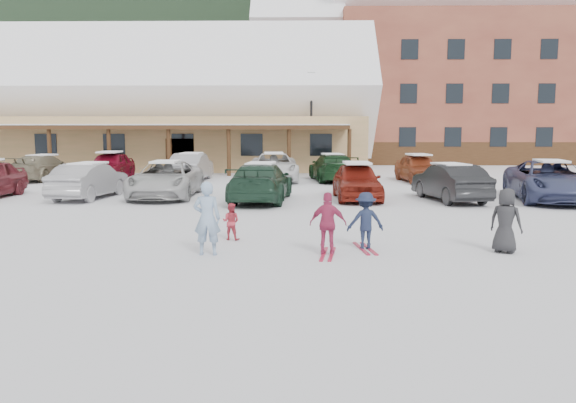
{
  "coord_description": "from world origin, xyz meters",
  "views": [
    {
      "loc": [
        0.54,
        -12.76,
        2.77
      ],
      "look_at": [
        0.3,
        1.0,
        1.0
      ],
      "focal_mm": 35.0,
      "sensor_mm": 36.0,
      "label": 1
    }
  ],
  "objects_px": {
    "parked_car_12": "(418,168)",
    "parked_car_6": "(550,181)",
    "parked_car_1": "(89,181)",
    "lamp_post": "(311,116)",
    "parked_car_4": "(357,181)",
    "day_lodge": "(166,113)",
    "adult_skier": "(207,218)",
    "parked_car_3": "(261,182)",
    "parked_car_8": "(110,166)",
    "alpine_hotel": "(454,62)",
    "parked_car_5": "(450,182)",
    "bystander_dark": "(506,221)",
    "parked_car_9": "(192,167)",
    "child_magenta": "(328,224)",
    "toddler_red": "(231,222)",
    "parked_car_10": "(274,167)",
    "child_navy": "(365,221)",
    "parked_car_11": "(332,168)",
    "parked_car_2": "(166,179)",
    "parked_car_7": "(43,168)"
  },
  "relations": [
    {
      "from": "day_lodge",
      "to": "child_navy",
      "type": "distance_m",
      "value": 30.17
    },
    {
      "from": "day_lodge",
      "to": "parked_car_6",
      "type": "relative_size",
      "value": 5.14
    },
    {
      "from": "parked_car_5",
      "to": "parked_car_10",
      "type": "xyz_separation_m",
      "value": [
        -7.23,
        8.31,
        0.04
      ]
    },
    {
      "from": "parked_car_7",
      "to": "parked_car_10",
      "type": "xyz_separation_m",
      "value": [
        12.65,
        -0.24,
        0.07
      ]
    },
    {
      "from": "adult_skier",
      "to": "toddler_red",
      "type": "relative_size",
      "value": 1.76
    },
    {
      "from": "adult_skier",
      "to": "parked_car_1",
      "type": "distance_m",
      "value": 12.08
    },
    {
      "from": "alpine_hotel",
      "to": "parked_car_5",
      "type": "relative_size",
      "value": 7.19
    },
    {
      "from": "parked_car_12",
      "to": "parked_car_6",
      "type": "bearing_deg",
      "value": -72.08
    },
    {
      "from": "child_navy",
      "to": "parked_car_5",
      "type": "bearing_deg",
      "value": -123.35
    },
    {
      "from": "day_lodge",
      "to": "lamp_post",
      "type": "distance_m",
      "value": 11.08
    },
    {
      "from": "day_lodge",
      "to": "alpine_hotel",
      "type": "distance_m",
      "value": 25.78
    },
    {
      "from": "alpine_hotel",
      "to": "parked_car_5",
      "type": "distance_m",
      "value": 30.97
    },
    {
      "from": "parked_car_1",
      "to": "parked_car_3",
      "type": "distance_m",
      "value": 7.06
    },
    {
      "from": "parked_car_4",
      "to": "parked_car_6",
      "type": "relative_size",
      "value": 0.76
    },
    {
      "from": "parked_car_3",
      "to": "parked_car_8",
      "type": "bearing_deg",
      "value": -40.1
    },
    {
      "from": "child_magenta",
      "to": "toddler_red",
      "type": "bearing_deg",
      "value": -27.36
    },
    {
      "from": "toddler_red",
      "to": "parked_car_8",
      "type": "relative_size",
      "value": 0.2
    },
    {
      "from": "toddler_red",
      "to": "child_magenta",
      "type": "xyz_separation_m",
      "value": [
        2.36,
        -1.65,
        0.23
      ]
    },
    {
      "from": "parked_car_4",
      "to": "parked_car_10",
      "type": "distance_m",
      "value": 8.7
    },
    {
      "from": "lamp_post",
      "to": "bystander_dark",
      "type": "distance_m",
      "value": 24.82
    },
    {
      "from": "adult_skier",
      "to": "parked_car_12",
      "type": "bearing_deg",
      "value": -115.9
    },
    {
      "from": "toddler_red",
      "to": "parked_car_5",
      "type": "bearing_deg",
      "value": -121.04
    },
    {
      "from": "parked_car_10",
      "to": "parked_car_12",
      "type": "bearing_deg",
      "value": -4.97
    },
    {
      "from": "child_magenta",
      "to": "parked_car_10",
      "type": "distance_m",
      "value": 18.01
    },
    {
      "from": "parked_car_7",
      "to": "parked_car_11",
      "type": "xyz_separation_m",
      "value": [
        15.81,
        -0.13,
        0.03
      ]
    },
    {
      "from": "child_navy",
      "to": "bystander_dark",
      "type": "relative_size",
      "value": 0.91
    },
    {
      "from": "day_lodge",
      "to": "parked_car_2",
      "type": "relative_size",
      "value": 5.47
    },
    {
      "from": "child_magenta",
      "to": "parked_car_5",
      "type": "xyz_separation_m",
      "value": [
        5.26,
        9.6,
        0.02
      ]
    },
    {
      "from": "lamp_post",
      "to": "parked_car_4",
      "type": "bearing_deg",
      "value": -84.21
    },
    {
      "from": "alpine_hotel",
      "to": "parked_car_8",
      "type": "distance_m",
      "value": 32.46
    },
    {
      "from": "lamp_post",
      "to": "child_navy",
      "type": "bearing_deg",
      "value": -88.3
    },
    {
      "from": "toddler_red",
      "to": "bystander_dark",
      "type": "xyz_separation_m",
      "value": [
        6.37,
        -1.37,
        0.27
      ]
    },
    {
      "from": "child_magenta",
      "to": "parked_car_11",
      "type": "distance_m",
      "value": 18.05
    },
    {
      "from": "adult_skier",
      "to": "child_magenta",
      "type": "bearing_deg",
      "value": -179.1
    },
    {
      "from": "parked_car_12",
      "to": "day_lodge",
      "type": "bearing_deg",
      "value": 140.39
    },
    {
      "from": "adult_skier",
      "to": "parked_car_4",
      "type": "relative_size",
      "value": 0.38
    },
    {
      "from": "parked_car_7",
      "to": "lamp_post",
      "type": "bearing_deg",
      "value": -150.67
    },
    {
      "from": "bystander_dark",
      "to": "parked_car_9",
      "type": "bearing_deg",
      "value": -22.02
    },
    {
      "from": "parked_car_5",
      "to": "alpine_hotel",
      "type": "bearing_deg",
      "value": -114.64
    },
    {
      "from": "lamp_post",
      "to": "bystander_dark",
      "type": "xyz_separation_m",
      "value": [
        3.83,
        -24.36,
        -2.88
      ]
    },
    {
      "from": "parked_car_8",
      "to": "parked_car_4",
      "type": "bearing_deg",
      "value": -34.17
    },
    {
      "from": "child_navy",
      "to": "child_magenta",
      "type": "xyz_separation_m",
      "value": [
        -0.9,
        -0.61,
        0.03
      ]
    },
    {
      "from": "lamp_post",
      "to": "parked_car_8",
      "type": "relative_size",
      "value": 1.39
    },
    {
      "from": "child_navy",
      "to": "parked_car_10",
      "type": "xyz_separation_m",
      "value": [
        -2.87,
        17.3,
        0.1
      ]
    },
    {
      "from": "parked_car_9",
      "to": "day_lodge",
      "type": "bearing_deg",
      "value": -68.49
    },
    {
      "from": "parked_car_2",
      "to": "parked_car_4",
      "type": "bearing_deg",
      "value": -5.35
    },
    {
      "from": "parked_car_12",
      "to": "parked_car_1",
      "type": "bearing_deg",
      "value": -158.68
    },
    {
      "from": "adult_skier",
      "to": "parked_car_9",
      "type": "distance_m",
      "value": 18.55
    },
    {
      "from": "parked_car_1",
      "to": "parked_car_12",
      "type": "height_order",
      "value": "parked_car_12"
    },
    {
      "from": "day_lodge",
      "to": "parked_car_8",
      "type": "height_order",
      "value": "day_lodge"
    }
  ]
}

